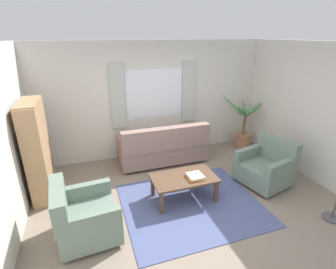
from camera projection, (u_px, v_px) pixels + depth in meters
name	position (u px, v px, depth m)	size (l,w,h in m)	color
ground_plane	(191.00, 204.00, 4.37)	(6.24, 6.24, 0.00)	gray
wall_back	(154.00, 100.00, 5.88)	(5.32, 0.12, 2.60)	silver
wall_right	(327.00, 117.00, 4.68)	(0.12, 4.40, 2.60)	silver
window_with_curtains	(155.00, 94.00, 5.75)	(1.98, 0.07, 1.40)	white
area_rug	(191.00, 204.00, 4.36)	(2.27, 1.96, 0.01)	#4C5684
couch	(163.00, 147.00, 5.66)	(1.90, 0.82, 0.92)	gray
armchair_left	(83.00, 217.00, 3.54)	(0.88, 0.90, 0.88)	slate
armchair_right	(266.00, 167.00, 4.88)	(0.99, 1.01, 0.88)	slate
coffee_table	(184.00, 180.00, 4.38)	(1.10, 0.64, 0.44)	brown
book_stack_on_table	(195.00, 176.00, 4.33)	(0.28, 0.28, 0.05)	orange
potted_plant	(244.00, 129.00, 6.41)	(1.11, 1.03, 1.35)	#9E6B4C
bookshelf	(41.00, 154.00, 4.43)	(0.30, 0.94, 1.72)	#A87F56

